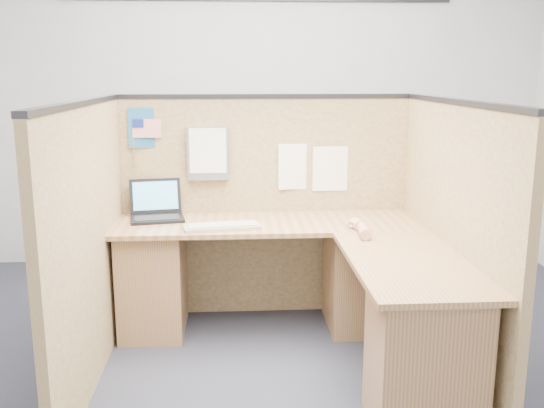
{
  "coord_description": "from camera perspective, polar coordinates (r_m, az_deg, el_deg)",
  "views": [
    {
      "loc": [
        -0.21,
        -3.1,
        1.67
      ],
      "look_at": [
        0.02,
        0.5,
        0.88
      ],
      "focal_mm": 40.0,
      "sensor_mm": 36.0,
      "label": 1
    }
  ],
  "objects": [
    {
      "name": "hand_forearm",
      "position": [
        3.65,
        8.39,
        -2.24
      ],
      "size": [
        0.1,
        0.34,
        0.07
      ],
      "color": "tan",
      "rests_on": "l_desk"
    },
    {
      "name": "paper_left",
      "position": [
        4.17,
        5.49,
        3.32
      ],
      "size": [
        0.24,
        0.01,
        0.31
      ],
      "primitive_type": "cube",
      "rotation": [
        0.0,
        0.0,
        0.02
      ],
      "color": "white",
      "rests_on": "cubicle_partitions"
    },
    {
      "name": "paper_right",
      "position": [
        4.14,
        2.28,
        3.54
      ],
      "size": [
        0.24,
        0.03,
        0.31
      ],
      "primitive_type": "cube",
      "rotation": [
        0.0,
        0.0,
        0.11
      ],
      "color": "white",
      "rests_on": "cubicle_partitions"
    },
    {
      "name": "floor",
      "position": [
        3.53,
        0.28,
        -15.98
      ],
      "size": [
        5.0,
        5.0,
        0.0
      ],
      "primitive_type": "plane",
      "color": "black",
      "rests_on": "ground"
    },
    {
      "name": "wall_back",
      "position": [
        5.36,
        -1.36,
        9.37
      ],
      "size": [
        5.0,
        0.0,
        5.0
      ],
      "primitive_type": "plane",
      "rotation": [
        1.57,
        0.0,
        0.0
      ],
      "color": "#A7AAAC",
      "rests_on": "floor"
    },
    {
      "name": "blue_poster",
      "position": [
        4.13,
        -12.02,
        7.01
      ],
      "size": [
        0.2,
        0.03,
        0.26
      ],
      "primitive_type": "cube",
      "rotation": [
        0.0,
        0.0,
        0.11
      ],
      "color": "#1E598C",
      "rests_on": "cubicle_partitions"
    },
    {
      "name": "laptop",
      "position": [
        4.06,
        -10.66,
        -0.44
      ],
      "size": [
        0.38,
        0.38,
        0.24
      ],
      "rotation": [
        0.0,
        0.0,
        0.17
      ],
      "color": "black",
      "rests_on": "l_desk"
    },
    {
      "name": "american_flag",
      "position": [
        4.12,
        -11.99,
        6.83
      ],
      "size": [
        0.19,
        0.01,
        0.33
      ],
      "color": "olive",
      "rests_on": "cubicle_partitions"
    },
    {
      "name": "wall_front",
      "position": [
        0.92,
        9.97,
        -4.88
      ],
      "size": [
        5.0,
        0.0,
        5.0
      ],
      "primitive_type": "plane",
      "rotation": [
        -1.57,
        0.0,
        0.0
      ],
      "color": "#A7AAAC",
      "rests_on": "floor"
    },
    {
      "name": "mouse",
      "position": [
        3.76,
        7.87,
        -1.98
      ],
      "size": [
        0.11,
        0.08,
        0.04
      ],
      "primitive_type": "ellipsoid",
      "rotation": [
        0.0,
        0.0,
        0.3
      ],
      "color": "#B3B3B8",
      "rests_on": "l_desk"
    },
    {
      "name": "keyboard",
      "position": [
        3.73,
        -4.72,
        -2.13
      ],
      "size": [
        0.48,
        0.22,
        0.03
      ],
      "rotation": [
        0.0,
        0.0,
        0.15
      ],
      "color": "gray",
      "rests_on": "l_desk"
    },
    {
      "name": "cubicle_partitions",
      "position": [
        3.65,
        -0.16,
        -2.04
      ],
      "size": [
        2.06,
        1.83,
        1.53
      ],
      "color": "brown",
      "rests_on": "floor"
    },
    {
      "name": "l_desk",
      "position": [
        3.64,
        2.9,
        -8.28
      ],
      "size": [
        1.95,
        1.75,
        0.73
      ],
      "color": "brown",
      "rests_on": "floor"
    },
    {
      "name": "file_holder",
      "position": [
        4.08,
        -6.04,
        4.77
      ],
      "size": [
        0.28,
        0.05,
        0.35
      ],
      "color": "slate",
      "rests_on": "cubicle_partitions"
    }
  ]
}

